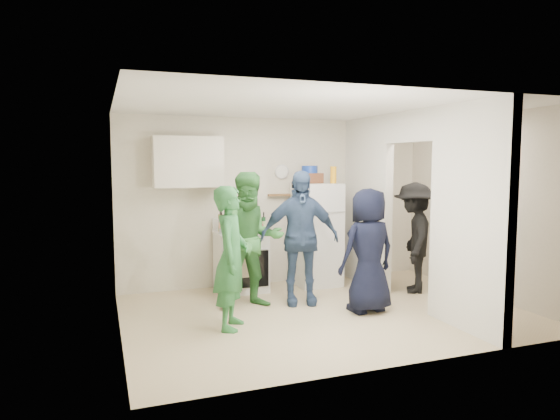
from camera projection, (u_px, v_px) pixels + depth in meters
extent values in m
plane|color=#C4B48A|center=(325.00, 313.00, 6.14)|extent=(4.80, 4.80, 0.00)
plane|color=silver|center=(278.00, 201.00, 7.61)|extent=(4.80, 0.00, 4.80)
plane|color=silver|center=(407.00, 230.00, 4.43)|extent=(4.80, 0.00, 4.80)
plane|color=silver|center=(117.00, 220.00, 5.21)|extent=(0.00, 3.40, 3.40)
plane|color=silver|center=(484.00, 206.00, 6.84)|extent=(0.00, 3.40, 3.40)
plane|color=white|center=(327.00, 107.00, 5.90)|extent=(4.80, 4.80, 0.00)
cube|color=silver|center=(367.00, 202.00, 7.46)|extent=(0.12, 1.20, 2.50)
cube|color=silver|center=(470.00, 218.00, 5.40)|extent=(0.12, 1.20, 2.50)
cube|color=silver|center=(412.00, 126.00, 6.33)|extent=(0.12, 1.00, 0.40)
cube|color=white|center=(241.00, 261.00, 7.15)|extent=(0.72, 0.60, 0.86)
cube|color=silver|center=(188.00, 162.00, 6.91)|extent=(0.95, 0.34, 0.70)
cube|color=silver|center=(317.00, 234.00, 7.49)|extent=(0.63, 0.61, 1.53)
cube|color=brown|center=(310.00, 178.00, 7.42)|extent=(0.35, 0.25, 0.15)
cylinder|color=#163598|center=(310.00, 169.00, 7.41)|extent=(0.24, 0.24, 0.11)
cylinder|color=#FFAB15|center=(333.00, 175.00, 7.38)|extent=(0.09, 0.09, 0.25)
cylinder|color=white|center=(282.00, 172.00, 7.57)|extent=(0.22, 0.02, 0.22)
cube|color=olive|center=(279.00, 195.00, 7.56)|extent=(0.35, 0.08, 0.03)
cube|color=black|center=(474.00, 176.00, 6.98)|extent=(0.03, 0.70, 0.80)
cube|color=white|center=(473.00, 176.00, 6.97)|extent=(0.04, 0.76, 0.86)
cube|color=white|center=(473.00, 151.00, 6.93)|extent=(0.04, 0.82, 0.18)
cylinder|color=orange|center=(237.00, 225.00, 6.85)|extent=(0.09, 0.09, 0.25)
cylinder|color=#B90C34|center=(260.00, 229.00, 6.99)|extent=(0.09, 0.09, 0.12)
imported|color=#317C3E|center=(231.00, 258.00, 5.51)|extent=(0.59, 0.69, 1.59)
imported|color=#3F883B|center=(251.00, 240.00, 6.31)|extent=(0.87, 0.70, 1.73)
imported|color=#374C78|center=(300.00, 238.00, 6.48)|extent=(1.09, 0.65, 1.74)
imported|color=black|center=(368.00, 250.00, 6.12)|extent=(0.80, 0.57, 1.53)
imported|color=black|center=(414.00, 237.00, 7.07)|extent=(1.02, 1.17, 1.56)
cylinder|color=olive|center=(220.00, 220.00, 7.12)|extent=(0.06, 0.06, 0.33)
cylinder|color=#184A27|center=(229.00, 224.00, 6.94)|extent=(0.07, 0.07, 0.25)
cylinder|color=silver|center=(232.00, 221.00, 7.19)|extent=(0.08, 0.08, 0.28)
cylinder|color=brown|center=(244.00, 222.00, 7.08)|extent=(0.06, 0.06, 0.29)
cylinder|color=gray|center=(245.00, 220.00, 7.29)|extent=(0.06, 0.06, 0.30)
cylinder|color=#153C16|center=(251.00, 221.00, 7.17)|extent=(0.06, 0.06, 0.28)
cylinder|color=olive|center=(255.00, 219.00, 7.32)|extent=(0.06, 0.06, 0.31)
cylinder|color=#9DA2A8|center=(221.00, 223.00, 6.87)|extent=(0.07, 0.07, 0.30)
cylinder|color=#562F0E|center=(241.00, 220.00, 7.21)|extent=(0.08, 0.08, 0.30)
cylinder|color=#1C5229|center=(264.00, 222.00, 7.13)|extent=(0.06, 0.06, 0.28)
cylinder|color=maroon|center=(225.00, 223.00, 7.08)|extent=(0.08, 0.08, 0.25)
cylinder|color=#A3ADB4|center=(254.00, 224.00, 7.00)|extent=(0.08, 0.08, 0.25)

